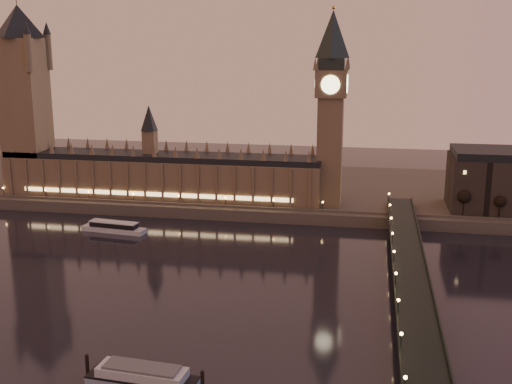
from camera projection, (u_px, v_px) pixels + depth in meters
ground at (162, 293)px, 242.31m from camera, size 700.00×700.00×0.00m
far_embankment at (294, 190)px, 394.26m from camera, size 560.00×130.00×6.00m
palace_of_westminster at (161, 170)px, 359.96m from camera, size 180.00×26.62×52.00m
victoria_tower at (24, 89)px, 363.54m from camera, size 31.68×31.68×118.00m
big_ben at (331, 97)px, 333.76m from camera, size 17.68×17.68×104.00m
westminster_bridge at (411, 296)px, 225.12m from camera, size 13.20×260.00×15.30m
bare_tree_0 at (464, 200)px, 321.81m from camera, size 5.83×5.83×11.85m
bare_tree_1 at (497, 201)px, 319.11m from camera, size 5.83×5.83×11.85m
cruise_boat_a at (114, 227)px, 318.76m from camera, size 33.42×11.05×5.25m
moored_barge at (142, 377)px, 176.89m from camera, size 35.65×11.28×6.56m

